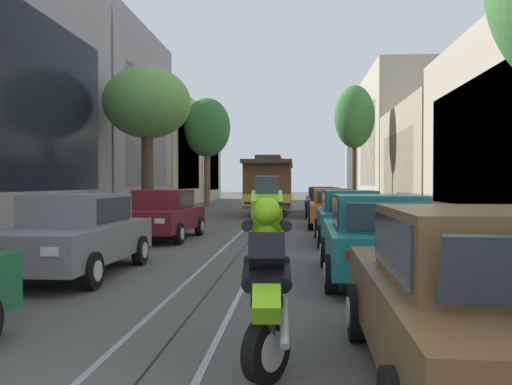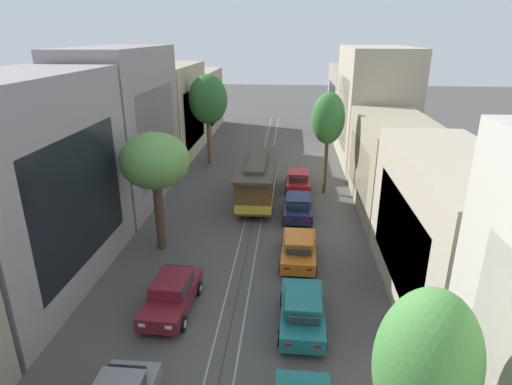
{
  "view_description": "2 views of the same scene",
  "coord_description": "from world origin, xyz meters",
  "px_view_note": "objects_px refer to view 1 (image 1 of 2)",
  "views": [
    {
      "loc": [
        1.41,
        -1.97,
        1.79
      ],
      "look_at": [
        -0.62,
        25.12,
        1.31
      ],
      "focal_mm": 36.2,
      "sensor_mm": 36.0,
      "label": 1
    },
    {
      "loc": [
        2.31,
        -1.57,
        11.78
      ],
      "look_at": [
        0.0,
        26.53,
        1.16
      ],
      "focal_mm": 29.81,
      "sensor_mm": 36.0,
      "label": 2
    }
  ],
  "objects_px": {
    "parked_car_orange_fourth_right": "(333,208)",
    "parked_car_navy_fifth_right": "(325,202)",
    "parked_car_teal_second_right": "(376,237)",
    "street_tree_kerb_right_second": "(355,118)",
    "motorcycle_with_rider": "(267,267)",
    "parked_car_red_sixth_right": "(321,199)",
    "parked_car_grey_second_left": "(76,234)",
    "street_tree_kerb_left_mid": "(207,128)",
    "parked_car_teal_mid_right": "(349,217)",
    "cable_car_trolley": "(270,186)",
    "parked_car_maroon_mid_left": "(163,214)",
    "parked_car_brown_near_right": "(478,299)",
    "street_tree_kerb_left_second": "(147,104)"
  },
  "relations": [
    {
      "from": "street_tree_kerb_left_mid",
      "to": "parked_car_navy_fifth_right",
      "type": "bearing_deg",
      "value": -55.78
    },
    {
      "from": "parked_car_teal_second_right",
      "to": "motorcycle_with_rider",
      "type": "relative_size",
      "value": 2.35
    },
    {
      "from": "parked_car_grey_second_left",
      "to": "parked_car_teal_second_right",
      "type": "xyz_separation_m",
      "value": [
        5.78,
        -0.08,
        0.0
      ]
    },
    {
      "from": "parked_car_orange_fourth_right",
      "to": "motorcycle_with_rider",
      "type": "distance_m",
      "value": 16.21
    },
    {
      "from": "parked_car_orange_fourth_right",
      "to": "parked_car_navy_fifth_right",
      "type": "xyz_separation_m",
      "value": [
        0.03,
        6.0,
        0.0
      ]
    },
    {
      "from": "parked_car_teal_mid_right",
      "to": "street_tree_kerb_left_mid",
      "type": "height_order",
      "value": "street_tree_kerb_left_mid"
    },
    {
      "from": "parked_car_grey_second_left",
      "to": "cable_car_trolley",
      "type": "distance_m",
      "value": 20.03
    },
    {
      "from": "parked_car_teal_mid_right",
      "to": "parked_car_red_sixth_right",
      "type": "relative_size",
      "value": 1.0
    },
    {
      "from": "street_tree_kerb_left_mid",
      "to": "cable_car_trolley",
      "type": "distance_m",
      "value": 11.83
    },
    {
      "from": "parked_car_maroon_mid_left",
      "to": "parked_car_brown_near_right",
      "type": "bearing_deg",
      "value": -63.85
    },
    {
      "from": "street_tree_kerb_left_mid",
      "to": "street_tree_kerb_right_second",
      "type": "distance_m",
      "value": 12.66
    },
    {
      "from": "street_tree_kerb_right_second",
      "to": "street_tree_kerb_left_mid",
      "type": "bearing_deg",
      "value": 145.0
    },
    {
      "from": "parked_car_grey_second_left",
      "to": "street_tree_kerb_left_second",
      "type": "bearing_deg",
      "value": 99.83
    },
    {
      "from": "parked_car_teal_second_right",
      "to": "cable_car_trolley",
      "type": "xyz_separation_m",
      "value": [
        -2.92,
        19.89,
        0.86
      ]
    },
    {
      "from": "parked_car_red_sixth_right",
      "to": "street_tree_kerb_left_second",
      "type": "relative_size",
      "value": 0.64
    },
    {
      "from": "parked_car_red_sixth_right",
      "to": "cable_car_trolley",
      "type": "relative_size",
      "value": 0.48
    },
    {
      "from": "parked_car_navy_fifth_right",
      "to": "cable_car_trolley",
      "type": "relative_size",
      "value": 0.48
    },
    {
      "from": "parked_car_teal_mid_right",
      "to": "cable_car_trolley",
      "type": "distance_m",
      "value": 14.4
    },
    {
      "from": "street_tree_kerb_left_second",
      "to": "cable_car_trolley",
      "type": "height_order",
      "value": "street_tree_kerb_left_second"
    },
    {
      "from": "parked_car_grey_second_left",
      "to": "parked_car_navy_fifth_right",
      "type": "relative_size",
      "value": 0.99
    },
    {
      "from": "street_tree_kerb_left_mid",
      "to": "motorcycle_with_rider",
      "type": "relative_size",
      "value": 4.46
    },
    {
      "from": "parked_car_teal_mid_right",
      "to": "parked_car_navy_fifth_right",
      "type": "distance_m",
      "value": 11.53
    },
    {
      "from": "motorcycle_with_rider",
      "to": "parked_car_navy_fifth_right",
      "type": "bearing_deg",
      "value": 85.26
    },
    {
      "from": "parked_car_grey_second_left",
      "to": "cable_car_trolley",
      "type": "relative_size",
      "value": 0.48
    },
    {
      "from": "parked_car_maroon_mid_left",
      "to": "motorcycle_with_rider",
      "type": "bearing_deg",
      "value": -70.78
    },
    {
      "from": "parked_car_maroon_mid_left",
      "to": "cable_car_trolley",
      "type": "height_order",
      "value": "cable_car_trolley"
    },
    {
      "from": "street_tree_kerb_right_second",
      "to": "parked_car_red_sixth_right",
      "type": "bearing_deg",
      "value": 163.22
    },
    {
      "from": "parked_car_grey_second_left",
      "to": "street_tree_kerb_left_mid",
      "type": "distance_m",
      "value": 30.01
    },
    {
      "from": "parked_car_grey_second_left",
      "to": "street_tree_kerb_left_second",
      "type": "height_order",
      "value": "street_tree_kerb_left_second"
    },
    {
      "from": "parked_car_brown_near_right",
      "to": "parked_car_maroon_mid_left",
      "type": "bearing_deg",
      "value": 116.15
    },
    {
      "from": "parked_car_teal_second_right",
      "to": "parked_car_navy_fifth_right",
      "type": "xyz_separation_m",
      "value": [
        0.06,
        17.37,
        0.0
      ]
    },
    {
      "from": "parked_car_maroon_mid_left",
      "to": "motorcycle_with_rider",
      "type": "relative_size",
      "value": 2.36
    },
    {
      "from": "parked_car_grey_second_left",
      "to": "parked_car_teal_mid_right",
      "type": "bearing_deg",
      "value": 44.31
    },
    {
      "from": "parked_car_red_sixth_right",
      "to": "street_tree_kerb_right_second",
      "type": "distance_m",
      "value": 5.43
    },
    {
      "from": "parked_car_teal_second_right",
      "to": "street_tree_kerb_right_second",
      "type": "distance_m",
      "value": 22.93
    },
    {
      "from": "parked_car_orange_fourth_right",
      "to": "parked_car_red_sixth_right",
      "type": "height_order",
      "value": "same"
    },
    {
      "from": "parked_car_grey_second_left",
      "to": "cable_car_trolley",
      "type": "xyz_separation_m",
      "value": [
        2.86,
        19.81,
        0.86
      ]
    },
    {
      "from": "parked_car_brown_near_right",
      "to": "parked_car_navy_fifth_right",
      "type": "distance_m",
      "value": 22.56
    },
    {
      "from": "parked_car_red_sixth_right",
      "to": "street_tree_kerb_left_second",
      "type": "bearing_deg",
      "value": -127.21
    },
    {
      "from": "parked_car_navy_fifth_right",
      "to": "parked_car_red_sixth_right",
      "type": "height_order",
      "value": "same"
    },
    {
      "from": "parked_car_red_sixth_right",
      "to": "parked_car_navy_fifth_right",
      "type": "bearing_deg",
      "value": -90.73
    },
    {
      "from": "parked_car_orange_fourth_right",
      "to": "motorcycle_with_rider",
      "type": "bearing_deg",
      "value": -96.39
    },
    {
      "from": "parked_car_grey_second_left",
      "to": "motorcycle_with_rider",
      "type": "relative_size",
      "value": 2.34
    },
    {
      "from": "motorcycle_with_rider",
      "to": "parked_car_maroon_mid_left",
      "type": "bearing_deg",
      "value": 109.22
    },
    {
      "from": "parked_car_grey_second_left",
      "to": "motorcycle_with_rider",
      "type": "bearing_deg",
      "value": -50.28
    },
    {
      "from": "parked_car_teal_second_right",
      "to": "street_tree_kerb_left_second",
      "type": "relative_size",
      "value": 0.64
    },
    {
      "from": "parked_car_teal_second_right",
      "to": "parked_car_teal_mid_right",
      "type": "distance_m",
      "value": 5.84
    },
    {
      "from": "street_tree_kerb_left_mid",
      "to": "parked_car_orange_fourth_right",
      "type": "bearing_deg",
      "value": -65.58
    },
    {
      "from": "parked_car_maroon_mid_left",
      "to": "cable_car_trolley",
      "type": "distance_m",
      "value": 13.65
    },
    {
      "from": "parked_car_grey_second_left",
      "to": "parked_car_navy_fifth_right",
      "type": "xyz_separation_m",
      "value": [
        5.84,
        17.29,
        0.0
      ]
    }
  ]
}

